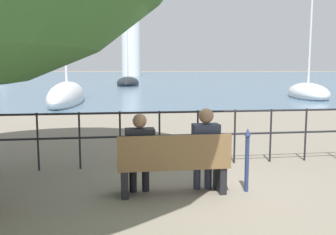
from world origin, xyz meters
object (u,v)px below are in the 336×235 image
(park_bench, at_px, (174,166))
(sailboat_2, at_px, (67,97))
(sailboat_1, at_px, (308,93))
(sailboat_0, at_px, (4,81))
(harbor_lighthouse, at_px, (131,41))
(seated_person_right, at_px, (205,146))
(sailboat_3, at_px, (128,82))
(seated_person_left, at_px, (140,150))
(closed_umbrella, at_px, (247,156))

(park_bench, bearing_deg, sailboat_2, 101.96)
(sailboat_1, bearing_deg, sailboat_0, 147.44)
(park_bench, bearing_deg, harbor_lighthouse, 87.49)
(sailboat_1, bearing_deg, park_bench, -108.59)
(seated_person_right, xyz_separation_m, sailboat_1, (11.26, 17.54, -0.38))
(sailboat_3, xyz_separation_m, harbor_lighthouse, (3.65, 65.57, 9.73))
(sailboat_0, relative_size, harbor_lighthouse, 0.50)
(seated_person_right, height_order, sailboat_0, sailboat_0)
(seated_person_left, distance_m, sailboat_1, 21.38)
(seated_person_left, relative_size, sailboat_2, 0.13)
(closed_umbrella, relative_size, sailboat_0, 0.09)
(closed_umbrella, bearing_deg, sailboat_1, 58.87)
(park_bench, distance_m, seated_person_right, 0.56)
(sailboat_2, distance_m, harbor_lighthouse, 89.38)
(sailboat_1, bearing_deg, sailboat_2, -157.39)
(harbor_lighthouse, bearing_deg, sailboat_3, -93.18)
(sailboat_1, xyz_separation_m, sailboat_3, (-10.84, 20.95, 0.03))
(seated_person_right, distance_m, sailboat_1, 20.84)
(seated_person_left, relative_size, seated_person_right, 0.95)
(harbor_lighthouse, bearing_deg, sailboat_0, -108.99)
(sailboat_1, relative_size, harbor_lighthouse, 0.39)
(sailboat_1, distance_m, sailboat_2, 15.19)
(seated_person_left, distance_m, sailboat_2, 15.81)
(harbor_lighthouse, bearing_deg, sailboat_1, -85.25)
(sailboat_1, bearing_deg, closed_umbrella, -106.01)
(seated_person_right, height_order, sailboat_2, sailboat_2)
(park_bench, distance_m, sailboat_2, 15.98)
(seated_person_left, distance_m, closed_umbrella, 1.59)
(harbor_lighthouse, bearing_deg, seated_person_right, -92.24)
(closed_umbrella, xyz_separation_m, sailboat_1, (10.65, 17.63, -0.23))
(park_bench, height_order, closed_umbrella, closed_umbrella)
(sailboat_0, bearing_deg, sailboat_2, -70.10)
(sailboat_1, relative_size, sailboat_2, 0.96)
(seated_person_right, xyz_separation_m, harbor_lighthouse, (4.07, 104.06, 9.39))
(sailboat_3, bearing_deg, seated_person_right, -84.55)
(sailboat_0, distance_m, sailboat_2, 33.57)
(sailboat_0, bearing_deg, sailboat_3, -28.66)
(sailboat_3, height_order, harbor_lighthouse, harbor_lighthouse)
(seated_person_left, xyz_separation_m, sailboat_0, (-14.60, 46.99, -0.36))
(sailboat_2, bearing_deg, sailboat_0, 111.97)
(seated_person_right, relative_size, harbor_lighthouse, 0.06)
(sailboat_0, distance_m, sailboat_1, 39.84)
(seated_person_right, distance_m, sailboat_0, 49.51)
(sailboat_0, distance_m, sailboat_3, 18.12)
(park_bench, xyz_separation_m, seated_person_right, (0.48, 0.08, 0.26))
(seated_person_left, relative_size, harbor_lighthouse, 0.05)
(closed_umbrella, xyz_separation_m, sailboat_3, (-0.19, 38.58, -0.19))
(sailboat_3, bearing_deg, sailboat_0, 158.06)
(seated_person_left, distance_m, sailboat_0, 49.21)
(sailboat_0, xyz_separation_m, harbor_lighthouse, (19.64, 57.06, 9.78))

